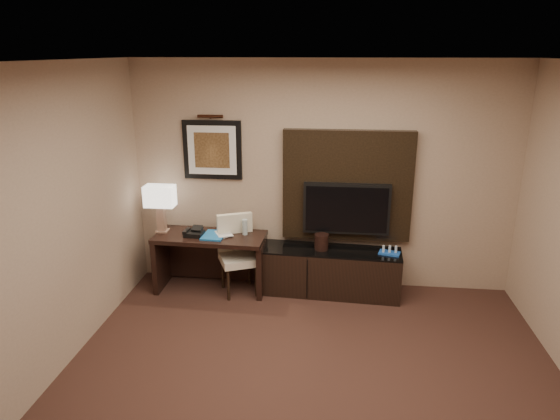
# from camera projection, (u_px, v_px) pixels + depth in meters

# --- Properties ---
(ceiling) EXTENTS (4.50, 5.00, 0.01)m
(ceiling) POSITION_uv_depth(u_px,v_px,m) (314.00, 63.00, 3.10)
(ceiling) COLOR silver
(ceiling) RESTS_ON wall_back
(wall_back) EXTENTS (4.50, 0.01, 2.70)m
(wall_back) POSITION_uv_depth(u_px,v_px,m) (322.00, 177.00, 5.88)
(wall_back) COLOR tan
(wall_back) RESTS_ON floor
(wall_left) EXTENTS (0.01, 5.00, 2.70)m
(wall_left) POSITION_uv_depth(u_px,v_px,m) (11.00, 249.00, 3.75)
(wall_left) COLOR tan
(wall_left) RESTS_ON floor
(desk) EXTENTS (1.32, 0.61, 0.70)m
(desk) POSITION_uv_depth(u_px,v_px,m) (211.00, 262.00, 5.99)
(desk) COLOR black
(desk) RESTS_ON floor
(credenza) EXTENTS (1.63, 0.53, 0.55)m
(credenza) POSITION_uv_depth(u_px,v_px,m) (331.00, 271.00, 5.91)
(credenza) COLOR black
(credenza) RESTS_ON floor
(tv_wall_panel) EXTENTS (1.50, 0.12, 1.30)m
(tv_wall_panel) POSITION_uv_depth(u_px,v_px,m) (347.00, 186.00, 5.81)
(tv_wall_panel) COLOR black
(tv_wall_panel) RESTS_ON wall_back
(tv) EXTENTS (1.00, 0.08, 0.60)m
(tv) POSITION_uv_depth(u_px,v_px,m) (346.00, 209.00, 5.79)
(tv) COLOR black
(tv) RESTS_ON tv_wall_panel
(artwork) EXTENTS (0.70, 0.04, 0.70)m
(artwork) POSITION_uv_depth(u_px,v_px,m) (212.00, 150.00, 5.90)
(artwork) COLOR black
(artwork) RESTS_ON wall_back
(picture_light) EXTENTS (0.04, 0.04, 0.30)m
(picture_light) POSITION_uv_depth(u_px,v_px,m) (210.00, 116.00, 5.75)
(picture_light) COLOR #3E2014
(picture_light) RESTS_ON wall_back
(desk_chair) EXTENTS (0.58, 0.62, 0.88)m
(desk_chair) POSITION_uv_depth(u_px,v_px,m) (239.00, 258.00, 5.88)
(desk_chair) COLOR #ECE2C5
(desk_chair) RESTS_ON floor
(table_lamp) EXTENTS (0.43, 0.31, 0.63)m
(table_lamp) POSITION_uv_depth(u_px,v_px,m) (161.00, 207.00, 5.91)
(table_lamp) COLOR #9D7862
(table_lamp) RESTS_ON desk
(desk_phone) EXTENTS (0.22, 0.20, 0.10)m
(desk_phone) POSITION_uv_depth(u_px,v_px,m) (194.00, 231.00, 5.85)
(desk_phone) COLOR black
(desk_phone) RESTS_ON desk
(blue_folder) EXTENTS (0.27, 0.34, 0.02)m
(blue_folder) POSITION_uv_depth(u_px,v_px,m) (214.00, 235.00, 5.85)
(blue_folder) COLOR #1B68B2
(blue_folder) RESTS_ON desk
(book) EXTENTS (0.17, 0.10, 0.24)m
(book) POSITION_uv_depth(u_px,v_px,m) (216.00, 226.00, 5.82)
(book) COLOR #B1A98B
(book) RESTS_ON desk
(water_bottle) EXTENTS (0.07, 0.07, 0.19)m
(water_bottle) POSITION_uv_depth(u_px,v_px,m) (245.00, 227.00, 5.88)
(water_bottle) COLOR #AEC4C6
(water_bottle) RESTS_ON desk
(ice_bucket) EXTENTS (0.18, 0.18, 0.19)m
(ice_bucket) POSITION_uv_depth(u_px,v_px,m) (321.00, 242.00, 5.81)
(ice_bucket) COLOR black
(ice_bucket) RESTS_ON credenza
(minibar_tray) EXTENTS (0.26, 0.20, 0.08)m
(minibar_tray) POSITION_uv_depth(u_px,v_px,m) (390.00, 250.00, 5.69)
(minibar_tray) COLOR #1B50B3
(minibar_tray) RESTS_ON credenza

